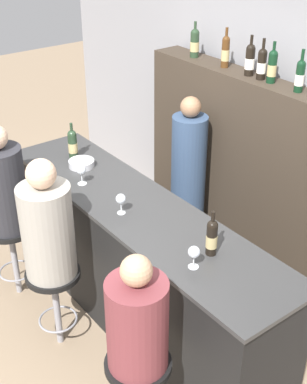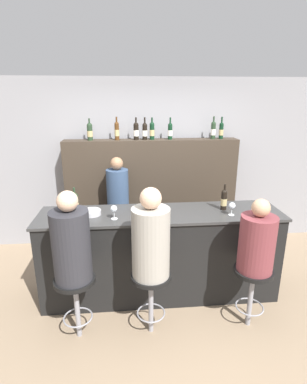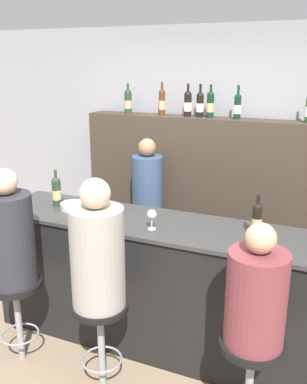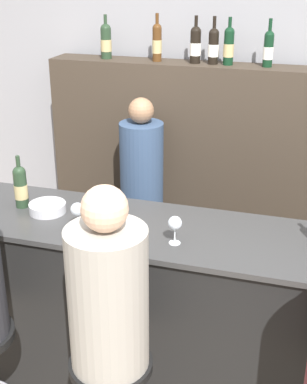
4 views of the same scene
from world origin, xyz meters
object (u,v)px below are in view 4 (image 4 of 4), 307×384
object	(u,v)px
wine_bottle_counter_0	(21,186)
wine_bottle_backbar_1	(157,42)
wine_bottle_backbar_5	(268,48)
wine_bottle_backbar_4	(229,46)
bar_stool_middle	(112,384)
bartender	(142,208)
wine_glass_0	(77,210)
guest_seated_middle	(108,292)
wine_bottle_backbar_0	(106,41)
metal_bowl	(48,208)
wine_bottle_backbar_2	(195,44)
wine_glass_1	(175,224)
wine_bottle_backbar_3	(214,46)

from	to	relation	value
wine_bottle_counter_0	wine_bottle_backbar_1	xyz separation A→B (m)	(0.45, 1.25, 0.66)
wine_bottle_backbar_5	wine_bottle_counter_0	bearing A→B (deg)	-134.47
wine_bottle_backbar_1	wine_bottle_backbar_4	xyz separation A→B (m)	(0.51, -0.00, -0.00)
bar_stool_middle	bartender	distance (m)	1.60
bar_stool_middle	wine_bottle_backbar_1	bearing A→B (deg)	100.07
wine_bottle_backbar_5	bartender	world-z (taller)	wine_bottle_backbar_5
wine_bottle_backbar_5	wine_glass_0	distance (m)	1.76
wine_glass_0	guest_seated_middle	xyz separation A→B (m)	(0.35, -0.48, -0.13)
wine_bottle_backbar_0	metal_bowl	xyz separation A→B (m)	(0.12, -1.28, -0.75)
wine_bottle_counter_0	wine_bottle_backbar_0	world-z (taller)	wine_bottle_backbar_0
wine_bottle_backbar_0	metal_bowl	bearing A→B (deg)	-84.83
wine_bottle_backbar_2	bar_stool_middle	bearing A→B (deg)	-88.20
wine_bottle_backbar_1	guest_seated_middle	size ratio (longest dim) A/B	0.37
bar_stool_middle	bartender	size ratio (longest dim) A/B	0.44
wine_bottle_counter_0	guest_seated_middle	world-z (taller)	guest_seated_middle
wine_bottle_backbar_0	wine_bottle_backbar_4	world-z (taller)	wine_bottle_backbar_4
wine_glass_1	guest_seated_middle	xyz separation A→B (m)	(-0.17, -0.48, -0.13)
guest_seated_middle	metal_bowl	bearing A→B (deg)	134.04
wine_bottle_counter_0	wine_bottle_backbar_1	bearing A→B (deg)	70.28
wine_bottle_backbar_1	bar_stool_middle	xyz separation A→B (m)	(0.34, -1.91, -1.32)
wine_bottle_counter_0	wine_bottle_backbar_2	world-z (taller)	wine_bottle_backbar_2
metal_bowl	wine_bottle_backbar_3	bearing A→B (deg)	62.05
wine_bottle_backbar_0	bartender	size ratio (longest dim) A/B	0.20
wine_bottle_backbar_0	wine_glass_0	distance (m)	1.62
wine_bottle_backbar_2	bar_stool_middle	distance (m)	2.32
wine_bottle_backbar_0	wine_bottle_backbar_2	world-z (taller)	wine_bottle_backbar_2
wine_bottle_backbar_2	wine_bottle_backbar_3	distance (m)	0.13
wine_bottle_backbar_2	wine_bottle_backbar_5	world-z (taller)	wine_bottle_backbar_2
wine_bottle_backbar_0	bartender	distance (m)	1.25
wine_bottle_backbar_1	metal_bowl	bearing A→B (deg)	-102.02
wine_bottle_backbar_3	guest_seated_middle	bearing A→B (deg)	-92.01
bar_stool_middle	guest_seated_middle	distance (m)	0.52
wine_bottle_backbar_2	wine_glass_0	bearing A→B (deg)	-101.69
wine_bottle_backbar_3	wine_glass_1	xyz separation A→B (m)	(0.11, -1.42, -0.67)
guest_seated_middle	bar_stool_middle	bearing A→B (deg)	0.00
bar_stool_middle	wine_bottle_backbar_2	bearing A→B (deg)	91.80
metal_bowl	guest_seated_middle	bearing A→B (deg)	-45.96
wine_bottle_backbar_0	wine_bottle_backbar_3	bearing A→B (deg)	0.00
wine_bottle_backbar_2	wine_bottle_backbar_5	xyz separation A→B (m)	(0.50, 0.00, -0.00)
wine_bottle_backbar_0	wine_glass_1	world-z (taller)	wine_bottle_backbar_0
wine_bottle_counter_0	wine_bottle_backbar_4	xyz separation A→B (m)	(0.96, 1.25, 0.65)
wine_bottle_backbar_1	guest_seated_middle	distance (m)	2.10
wine_glass_0	metal_bowl	distance (m)	0.31
wine_bottle_backbar_3	bar_stool_middle	xyz separation A→B (m)	(-0.07, -1.91, -1.31)
wine_bottle_backbar_0	guest_seated_middle	world-z (taller)	wine_bottle_backbar_0
wine_bottle_backbar_5	bar_stool_middle	size ratio (longest dim) A/B	0.47
metal_bowl	bartender	size ratio (longest dim) A/B	0.14
wine_glass_0	wine_bottle_backbar_4	bearing A→B (deg)	69.68
wine_bottle_backbar_1	wine_glass_0	size ratio (longest dim) A/B	2.13
wine_bottle_backbar_1	guest_seated_middle	bearing A→B (deg)	-79.93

